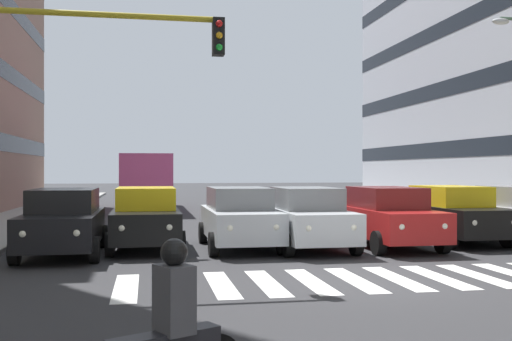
% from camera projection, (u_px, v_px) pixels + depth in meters
% --- Properties ---
extents(ground_plane, '(180.00, 180.00, 0.00)m').
position_uv_depth(ground_plane, '(375.00, 279.00, 12.09)').
color(ground_plane, '#2D2D30').
extents(crosswalk_markings, '(10.35, 2.80, 0.01)m').
position_uv_depth(crosswalk_markings, '(375.00, 279.00, 12.09)').
color(crosswalk_markings, silver).
rests_on(crosswalk_markings, ground_plane).
extents(car_1, '(2.02, 4.44, 1.72)m').
position_uv_depth(car_1, '(452.00, 213.00, 18.24)').
color(car_1, black).
rests_on(car_1, ground_plane).
extents(car_2, '(2.02, 4.44, 1.72)m').
position_uv_depth(car_2, '(388.00, 216.00, 17.08)').
color(car_2, maroon).
rests_on(car_2, ground_plane).
extents(car_3, '(2.02, 4.44, 1.72)m').
position_uv_depth(car_3, '(307.00, 217.00, 16.73)').
color(car_3, '#B2B7BC').
rests_on(car_3, ground_plane).
extents(car_4, '(2.02, 4.44, 1.72)m').
position_uv_depth(car_4, '(239.00, 217.00, 16.80)').
color(car_4, '#B2B7BC').
rests_on(car_4, ground_plane).
extents(car_5, '(2.02, 4.44, 1.72)m').
position_uv_depth(car_5, '(146.00, 217.00, 16.79)').
color(car_5, black).
rests_on(car_5, ground_plane).
extents(car_6, '(2.02, 4.44, 1.72)m').
position_uv_depth(car_6, '(64.00, 221.00, 15.46)').
color(car_6, black).
rests_on(car_6, ground_plane).
extents(bus_behind_traffic, '(2.78, 10.50, 3.00)m').
position_uv_depth(bus_behind_traffic, '(146.00, 176.00, 32.91)').
color(bus_behind_traffic, '#DB5193').
rests_on(bus_behind_traffic, ground_plane).
extents(motorcycle_with_rider, '(1.56, 0.86, 1.57)m').
position_uv_depth(motorcycle_with_rider, '(168.00, 338.00, 5.57)').
color(motorcycle_with_rider, black).
rests_on(motorcycle_with_rider, ground_plane).
extents(traffic_light_gantry, '(4.97, 0.36, 5.50)m').
position_uv_depth(traffic_light_gantry, '(50.00, 92.00, 11.65)').
color(traffic_light_gantry, '#AD991E').
rests_on(traffic_light_gantry, ground_plane).
extents(street_lamp_right, '(3.46, 0.28, 7.67)m').
position_uv_depth(street_lamp_right, '(14.00, 78.00, 17.12)').
color(street_lamp_right, '#4C6B56').
rests_on(street_lamp_right, sidewalk_right).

